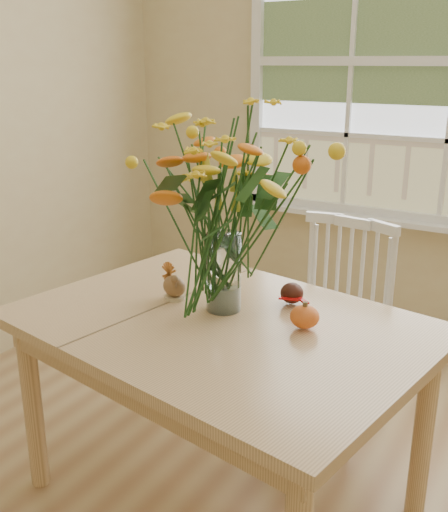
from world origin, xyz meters
The scene contains 6 objects.
dining_table centered at (-0.35, 0.47, 0.63)m, with size 1.49×1.18×0.72m.
windsor_chair centered at (-0.19, 1.17, 0.51)m, with size 0.46×0.44×0.90m.
flower_vase centered at (-0.39, 0.55, 1.13)m, with size 0.57×0.57×0.68m.
pumpkin centered at (-0.09, 0.55, 0.76)m, with size 0.10×0.10×0.07m, color #E1521A.
turkey_figurine centered at (-0.60, 0.54, 0.77)m, with size 0.11×0.09×0.12m.
dark_gourd centered at (-0.21, 0.72, 0.76)m, with size 0.13×0.09×0.07m.
Camera 1 is at (0.59, -1.12, 1.55)m, focal length 42.00 mm.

